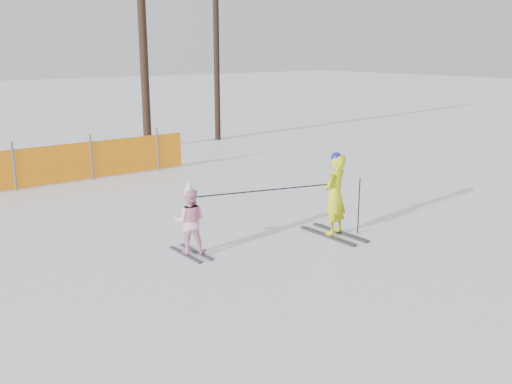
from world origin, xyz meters
TOP-DOWN VIEW (x-y plane):
  - ground at (0.00, 0.00)m, footprint 120.00×120.00m
  - adult at (1.53, 0.04)m, footprint 0.64×1.41m
  - child at (-1.17, 0.85)m, footprint 0.70×0.99m
  - ski_poles at (0.72, 0.26)m, footprint 3.04×0.99m
  - tree_trunks at (4.28, 11.07)m, footprint 3.35×0.36m

SIDE VIEW (x-z plane):
  - ground at x=0.00m, z-range 0.00..0.00m
  - child at x=-1.17m, z-range -0.06..1.27m
  - adult at x=1.53m, z-range -0.01..1.61m
  - ski_poles at x=0.72m, z-range 0.33..1.42m
  - tree_trunks at x=4.28m, z-range -0.27..6.78m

